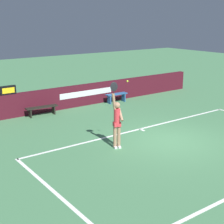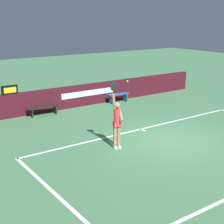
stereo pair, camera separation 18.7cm
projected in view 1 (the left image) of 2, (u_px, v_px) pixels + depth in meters
ground_plane at (169, 141)px, 13.44m from camera, size 60.00×60.00×0.00m
court_lines at (191, 149)px, 12.57m from camera, size 11.21×5.99×0.00m
back_wall at (80, 95)px, 18.57m from camera, size 16.02×0.29×1.16m
speed_display at (8, 90)px, 16.10m from camera, size 0.76×0.17×0.42m
tennis_player at (117, 121)px, 12.46m from camera, size 0.47×0.46×2.51m
tennis_ball at (127, 81)px, 11.94m from camera, size 0.07×0.07×0.07m
courtside_bench_near at (117, 96)px, 19.31m from camera, size 1.31×0.41×0.52m
courtside_bench_far at (42, 109)px, 16.74m from camera, size 1.62×0.47×0.47m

